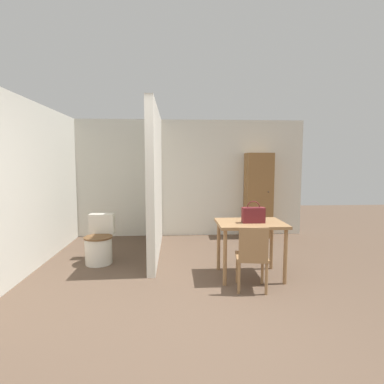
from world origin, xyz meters
The scene contains 9 objects.
ground_plane centered at (0.00, 0.00, 0.00)m, with size 16.00×16.00×0.00m, color brown.
wall_back centered at (0.00, 3.79, 1.25)m, with size 5.38×0.12×2.50m.
wall_left centered at (-2.25, 1.86, 1.25)m, with size 0.12×4.73×2.50m.
partition_wall centered at (-0.45, 2.52, 1.25)m, with size 0.12×2.42×2.50m.
dining_table centered at (0.93, 1.29, 0.67)m, with size 0.92×0.68×0.78m.
wooden_chair centered at (0.84, 0.83, 0.45)m, with size 0.44×0.44×0.83m.
toilet centered at (-1.32, 2.03, 0.31)m, with size 0.44×0.59×0.75m.
handbag centered at (0.96, 1.24, 0.89)m, with size 0.30×0.12×0.30m.
wooden_cabinet centered at (1.67, 3.51, 0.90)m, with size 0.55×0.42×1.79m.
Camera 1 is at (-0.12, -2.73, 1.60)m, focal length 28.00 mm.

